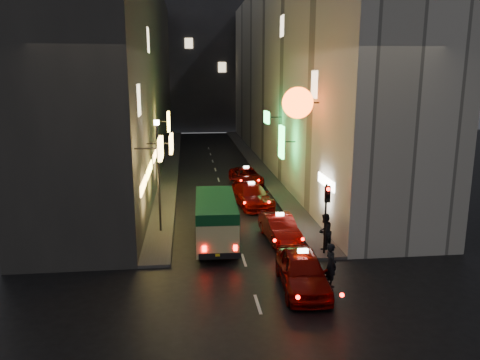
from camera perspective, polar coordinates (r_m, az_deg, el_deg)
name	(u,v)px	position (r m, az deg, el deg)	size (l,w,h in m)	color
building_left	(128,73)	(46.85, -13.45, 12.61)	(7.55, 52.00, 18.00)	#353230
building_right	(293,73)	(47.73, 6.49, 12.86)	(8.14, 52.00, 18.00)	#BBB6AB
building_far	(201,61)	(78.62, -4.74, 14.21)	(30.00, 10.00, 22.00)	#323237
sidewalk_left	(171,164)	(47.37, -8.39, 1.95)	(1.50, 52.00, 0.15)	#44423F
sidewalk_right	(255,162)	(47.83, 1.84, 2.18)	(1.50, 52.00, 0.15)	#44423F
minibus	(216,216)	(24.43, -2.97, -4.39)	(2.21, 5.88, 2.50)	#CCC67F
taxi_near	(302,268)	(19.90, 7.61, -10.56)	(2.68, 5.90, 2.01)	#640401
taxi_second	(280,226)	(25.41, 4.86, -5.60)	(2.46, 5.16, 1.76)	#640401
taxi_third	(251,193)	(31.92, 1.40, -1.61)	(3.12, 5.82, 1.93)	#640401
taxi_far	(246,175)	(38.34, 0.77, 0.64)	(2.44, 5.04, 1.72)	#640401
pedestrian_crossing	(331,262)	(20.28, 11.04, -9.78)	(0.71, 0.45, 2.14)	black
pedestrian_sidewalk	(325,229)	(23.97, 10.28, -5.90)	(0.78, 0.49, 2.08)	black
traffic_light	(327,204)	(22.83, 10.53, -2.92)	(0.26, 0.43, 3.50)	black
lamp_post	(158,169)	(26.08, -9.93, 1.38)	(0.28, 0.28, 6.22)	black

